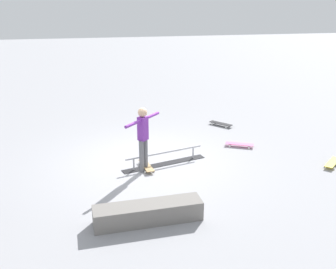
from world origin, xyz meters
The scene contains 8 objects.
ground_plane centered at (0.00, 0.00, 0.00)m, with size 60.00×60.00×0.00m, color #9E9EA3.
grind_rail centered at (-0.44, 0.19, 0.15)m, with size 2.28×0.86×0.35m.
skate_ledge centered at (0.35, 2.81, 0.19)m, with size 2.12×0.48×0.39m, color gray.
skater_main centered at (0.14, 0.48, 0.95)m, with size 0.96×1.02×1.64m.
skateboard_main centered at (0.06, 0.36, 0.07)m, with size 0.35×0.82×0.09m.
loose_skateboard_pink centered at (-2.80, -0.62, 0.07)m, with size 0.81×0.51×0.09m.
loose_skateboard_black centered at (-2.84, -2.53, 0.07)m, with size 0.68×0.73×0.09m.
loose_skateboard_yellow centered at (-4.71, 1.05, 0.07)m, with size 0.72×0.69×0.09m.
Camera 1 is at (1.20, 9.45, 4.25)m, focal length 42.20 mm.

